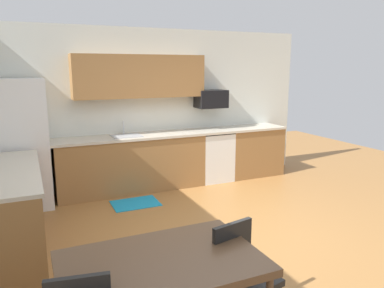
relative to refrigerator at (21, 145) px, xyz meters
name	(u,v)px	position (x,y,z in m)	size (l,w,h in m)	color
ground_plane	(226,241)	(2.18, -2.22, -0.95)	(12.00, 12.00, 0.00)	#9E6B38
wall_back	(154,107)	(2.18, 0.43, 0.40)	(5.80, 0.10, 2.70)	silver
cabinet_run_back	(132,164)	(1.66, 0.08, -0.50)	(2.46, 0.60, 0.90)	olive
cabinet_run_back_right	(252,152)	(4.03, 0.08, -0.50)	(1.09, 0.60, 0.90)	olive
cabinet_run_left	(13,212)	(-0.12, -1.42, -0.50)	(0.60, 2.00, 0.90)	olive
countertop_back	(161,135)	(2.18, 0.08, -0.03)	(4.80, 0.64, 0.04)	beige
countertop_left	(8,172)	(-0.12, -1.42, -0.03)	(0.64, 2.00, 0.04)	beige
upper_cabinets_back	(140,76)	(1.88, 0.21, 0.95)	(2.20, 0.34, 0.70)	olive
refrigerator	(21,145)	(0.00, 0.00, 0.00)	(0.76, 0.70, 1.89)	white
oven_range	(213,155)	(3.19, 0.08, -0.49)	(0.60, 0.60, 0.91)	white
microwave	(211,99)	(3.19, 0.18, 0.54)	(0.54, 0.36, 0.32)	black
sink_basin	(127,140)	(1.58, 0.08, -0.07)	(0.48, 0.40, 0.14)	#A5A8AD
sink_faucet	(124,128)	(1.58, 0.26, 0.09)	(0.02, 0.02, 0.24)	#B2B5BA
dining_table	(162,267)	(0.89, -3.57, -0.28)	(1.40, 0.90, 0.73)	brown
chair_near_table	(241,269)	(1.54, -3.59, -0.44)	(0.47, 0.47, 0.85)	black
floor_mat	(135,203)	(1.52, -0.57, -0.94)	(0.70, 0.50, 0.01)	#198CBF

